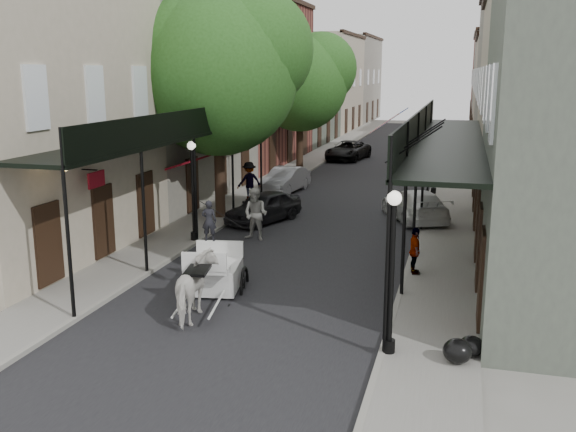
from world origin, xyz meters
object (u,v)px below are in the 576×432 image
Objects in this scene: lamppost_left at (193,189)px; car_left_near at (264,207)px; car_left_far at (348,150)px; car_right_far at (414,164)px; car_right_near at (415,205)px; tree_far at (306,79)px; carriage at (217,250)px; pedestrian_sidewalk_left at (249,181)px; lamppost_right_near at (392,270)px; car_left_mid at (285,180)px; horse at (197,288)px; lamppost_right_far at (435,156)px; pedestrian_sidewalk_right at (415,251)px; pedestrian_walking at (256,214)px; tree_near at (228,67)px.

car_left_near is at bearing 69.11° from lamppost_left.
car_left_far is (-0.00, 20.50, 0.02)m from car_left_near.
car_right_near is at bearing 98.77° from car_right_far.
tree_far is 2.32× the size of lamppost_left.
carriage is 1.50× the size of pedestrian_sidewalk_left.
lamppost_right_near is 14.03m from car_right_near.
carriage is 28.85m from car_left_far.
car_right_far is (6.17, 7.76, -0.01)m from car_left_mid.
tree_far is at bearing -80.57° from car_right_near.
car_right_near reaches higher than car_left_mid.
horse is 0.52× the size of car_left_near.
tree_far reaches higher than car_left_far.
lamppost_right_far is at bearing 107.01° from car_right_far.
pedestrian_sidewalk_left is 0.49× the size of car_right_far.
pedestrian_sidewalk_right is at bearing -19.69° from car_left_near.
tree_far is at bearing 8.07° from car_right_far.
lamppost_right_far is 1.96× the size of pedestrian_sidewalk_left.
car_left_far is (1.94, 16.66, -0.38)m from pedestrian_sidewalk_left.
pedestrian_sidewalk_left is 13.13m from pedestrian_sidewalk_right.
lamppost_left and lamppost_right_far have the same top height.
pedestrian_sidewalk_right is (0.10, 5.98, -1.19)m from lamppost_right_near.
carriage is at bearing 147.02° from lamppost_right_near.
car_right_far is at bearing -108.76° from car_right_near.
pedestrian_walking is at bearing -93.09° from horse.
car_left_far is (1.65, 6.25, -5.15)m from tree_far.
pedestrian_sidewalk_right is at bearing 12.44° from carriage.
tree_near reaches higher than car_right_far.
carriage is at bearing 84.28° from car_right_far.
pedestrian_walking is 1.07× the size of pedestrian_sidewalk_left.
lamppost_left is 1.84× the size of horse.
car_right_far is (6.85, 0.46, -5.18)m from tree_far.
car_left_mid is (-7.77, 12.89, -0.19)m from pedestrian_sidewalk_right.
lamppost_left is 4.43m from car_left_near.
horse is at bearing 62.42° from pedestrian_sidewalk_left.
car_left_near is (1.94, -3.84, -0.40)m from pedestrian_sidewalk_left.
pedestrian_walking reaches higher than horse.
horse is 18.06m from car_left_mid.
lamppost_right_far is at bearing 60.94° from carriage.
pedestrian_walking is at bearing -56.85° from car_left_near.
pedestrian_walking reaches higher than car_right_far.
lamppost_right_near is at bearing -44.29° from lamppost_left.
lamppost_left is at bearing -143.96° from pedestrian_walking.
lamppost_right_far is 1.84× the size of pedestrian_walking.
pedestrian_walking reaches higher than car_left_near.
tree_near reaches higher than lamppost_right_far.
car_left_mid is (-2.59, 17.87, -0.19)m from horse.
horse is at bearing -73.93° from tree_near.
car_left_near reaches higher than car_left_mid.
pedestrian_walking is at bearing -82.55° from tree_far.
lamppost_left is at bearing -76.31° from horse.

